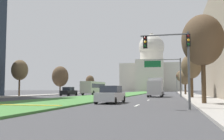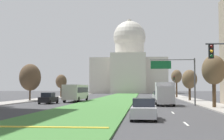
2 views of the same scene
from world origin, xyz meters
The scene contains 19 objects.
ground_plane centered at (0.00, 68.48, 0.00)m, with size 301.30×301.30×0.00m, color #3D3D3F.
grass_median centered at (0.00, 61.63, 0.07)m, with size 8.53×123.26×0.14m, color #427A38.
median_curb_nose centered at (0.00, 9.39, 0.16)m, with size 7.68×0.50×0.04m, color gold.
lane_dashes_right centered at (8.73, 42.05, 0.00)m, with size 0.16×60.76×0.01m.
sidewalk_left centered at (-15.19, 54.78, 0.07)m, with size 4.00×123.26×0.15m, color #9E9991.
sidewalk_right centered at (15.19, 54.78, 0.07)m, with size 4.00×123.26×0.15m, color #9E9991.
capitol_building centered at (0.00, 136.17, 11.51)m, with size 32.49×28.73×33.20m.
traffic_light_far_right centered at (12.69, 63.23, 3.31)m, with size 0.28×0.35×5.20m.
overhead_guide_sign centered at (10.53, 35.96, 4.68)m, with size 6.21×0.20×6.50m.
street_tree_right_mid centered at (14.23, 30.33, 4.51)m, with size 2.81×2.81×6.34m.
street_tree_left_far centered at (-14.66, 48.49, 4.33)m, with size 3.92×3.92×6.79m.
street_tree_right_far centered at (14.29, 51.03, 3.94)m, with size 2.74×2.74×5.70m.
street_tree_left_distant centered at (-14.06, 69.03, 3.92)m, with size 2.70×2.70×5.65m.
street_tree_right_distant centered at (13.79, 68.94, 5.03)m, with size 2.50×2.50×6.69m.
sedan_lead_stopped centered at (5.87, 16.01, 0.78)m, with size 2.03×4.60×1.65m.
sedan_midblock centered at (-8.56, 39.51, 0.80)m, with size 2.05×4.53×1.72m.
sedan_distant centered at (8.65, 52.85, 0.86)m, with size 2.10×4.42×1.85m.
box_truck_delivery centered at (8.76, 35.92, 1.68)m, with size 2.40×6.40×3.20m.
city_bus centered at (-5.87, 47.30, 1.77)m, with size 2.62×11.00×2.95m.
Camera 2 is at (5.78, -9.51, 2.48)m, focal length 52.51 mm.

